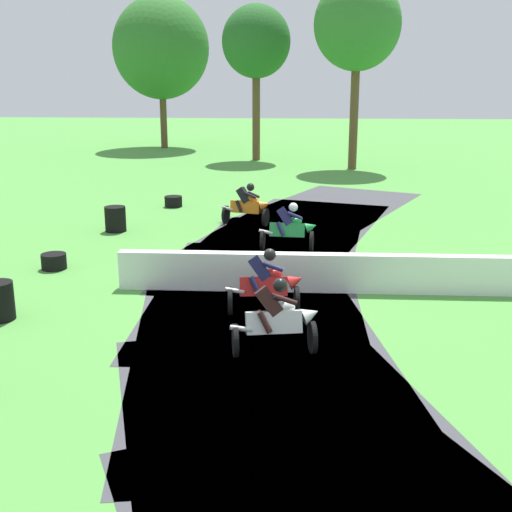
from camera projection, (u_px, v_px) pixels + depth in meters
The scene contains 13 objects.
ground_plane at pixel (257, 290), 15.59m from camera, with size 120.00×120.00×0.00m, color #4C933D.
track_asphalt at pixel (299, 291), 15.54m from camera, with size 8.85×29.94×0.01m.
safety_barrier at pixel (500, 276), 15.17m from camera, with size 0.30×17.55×0.90m, color white.
motorcycle_lead_orange at pixel (248, 205), 22.11m from camera, with size 1.71×1.03×1.42m.
motorcycle_chase_green at pixel (290, 228), 18.98m from camera, with size 1.70×0.90×1.43m.
motorcycle_trailing_red at pixel (267, 283), 14.00m from camera, with size 1.68×0.87×1.43m.
motorcycle_fourth_white at pixel (278, 318), 12.00m from camera, with size 1.67×0.98×1.43m.
tire_stack_near at pixel (173, 201), 25.18m from camera, with size 0.66×0.66×0.40m.
tire_stack_mid_a at pixel (115, 219), 21.24m from camera, with size 0.67×0.67×0.80m.
tire_stack_mid_b at pixel (54, 261), 17.22m from camera, with size 0.64×0.64×0.40m.
tree_far_left at pixel (256, 42), 36.93m from camera, with size 3.81×3.81×8.56m.
tree_far_right at pixel (357, 25), 33.22m from camera, with size 4.35×4.35×9.51m.
tree_mid_rise at pixel (161, 48), 43.06m from camera, with size 6.21×6.21×9.69m.
Camera 1 is at (0.86, -14.79, 4.92)m, focal length 46.84 mm.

